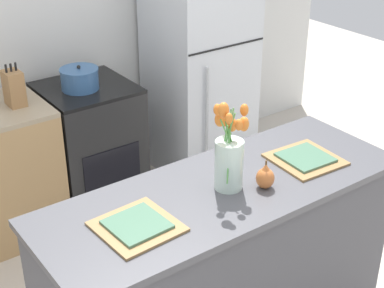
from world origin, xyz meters
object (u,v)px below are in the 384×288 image
object	(u,v)px
refrigerator	(200,63)
pear_figurine	(265,177)
flower_vase	(229,157)
cooking_pot	(80,79)
plate_setting_right	(305,159)
stove_range	(91,146)
plate_setting_left	(137,226)
knife_block	(14,88)

from	to	relation	value
refrigerator	pear_figurine	world-z (taller)	refrigerator
refrigerator	flower_vase	size ratio (longest dim) A/B	3.87
flower_vase	cooking_pot	size ratio (longest dim) A/B	1.77
pear_figurine	plate_setting_right	world-z (taller)	pear_figurine
cooking_pot	stove_range	bearing A→B (deg)	24.58
stove_range	refrigerator	size ratio (longest dim) A/B	0.52
plate_setting_left	knife_block	world-z (taller)	knife_block
flower_vase	plate_setting_left	size ratio (longest dim) A/B	1.36
refrigerator	knife_block	world-z (taller)	refrigerator
pear_figurine	plate_setting_left	distance (m)	0.65
plate_setting_right	cooking_pot	bearing A→B (deg)	105.16
refrigerator	cooking_pot	bearing A→B (deg)	-178.69
refrigerator	pear_figurine	size ratio (longest dim) A/B	12.36
plate_setting_left	knife_block	xyz separation A→B (m)	(0.10, 1.61, 0.06)
flower_vase	cooking_pot	distance (m)	1.59
flower_vase	plate_setting_left	bearing A→B (deg)	-176.94
flower_vase	plate_setting_right	distance (m)	0.50
pear_figurine	knife_block	distance (m)	1.77
stove_range	cooking_pot	size ratio (longest dim) A/B	3.55
stove_range	pear_figurine	size ratio (longest dim) A/B	6.39
flower_vase	pear_figurine	world-z (taller)	flower_vase
refrigerator	knife_block	bearing A→B (deg)	-178.93
stove_range	knife_block	bearing A→B (deg)	-176.94
refrigerator	plate_setting_right	distance (m)	1.73
stove_range	flower_vase	bearing A→B (deg)	-92.98
plate_setting_right	refrigerator	bearing A→B (deg)	71.11
stove_range	plate_setting_left	size ratio (longest dim) A/B	2.72
plate_setting_right	knife_block	xyz separation A→B (m)	(-0.88, 1.61, 0.06)
plate_setting_right	stove_range	bearing A→B (deg)	103.37
flower_vase	plate_setting_right	world-z (taller)	flower_vase
pear_figurine	plate_setting_left	bearing A→B (deg)	173.55
pear_figurine	plate_setting_left	world-z (taller)	pear_figurine
pear_figurine	refrigerator	bearing A→B (deg)	62.29
plate_setting_left	knife_block	size ratio (longest dim) A/B	1.22
stove_range	refrigerator	distance (m)	1.04
pear_figurine	flower_vase	bearing A→B (deg)	143.66
cooking_pot	knife_block	bearing A→B (deg)	-179.46
stove_range	refrigerator	world-z (taller)	refrigerator
flower_vase	pear_figurine	xyz separation A→B (m)	(0.14, -0.10, -0.11)
cooking_pot	flower_vase	bearing A→B (deg)	-91.29
pear_figurine	knife_block	size ratio (longest dim) A/B	0.52
flower_vase	plate_setting_left	world-z (taller)	flower_vase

